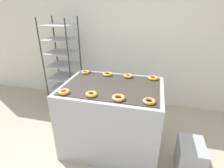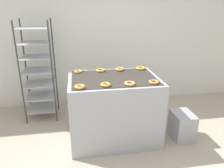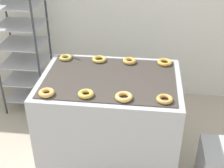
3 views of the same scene
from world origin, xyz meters
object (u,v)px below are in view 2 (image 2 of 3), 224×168
Objects in this scene: glaze_bin at (182,125)px; donut_near_left at (80,87)px; donut_far_right at (141,68)px; donut_near_midright at (130,83)px; donut_near_right at (154,82)px; fryer_machine at (114,108)px; donut_far_left at (78,71)px; donut_far_midright at (120,69)px; donut_near_midleft at (106,85)px; donut_far_midleft at (100,70)px; baking_rack_cart at (39,70)px.

glaze_bin is 3.09× the size of donut_near_left.
glaze_bin is at bearing -45.32° from donut_far_right.
donut_near_midright reaches higher than glaze_bin.
fryer_machine is at bearing 146.28° from donut_near_right.
donut_near_right is 1.19m from donut_far_left.
fryer_machine is 1.10m from glaze_bin.
glaze_bin is (1.04, -0.20, -0.28)m from fryer_machine.
donut_far_midright reaches higher than donut_near_right.
donut_near_midleft reaches higher than fryer_machine.
fryer_machine is 9.63× the size of donut_near_midleft.
glaze_bin is 1.53m from donut_far_midleft.
donut_far_left reaches higher than glaze_bin.
fryer_machine is 0.79m from donut_far_right.
donut_near_midright is at bearing -45.41° from donut_far_left.
donut_far_right is at bearing 88.53° from donut_near_right.
donut_far_right is at bearing -17.46° from baking_rack_cart.
donut_near_midleft is 0.94× the size of donut_far_midleft.
donut_far_left is at bearing 146.33° from fryer_machine.
donut_near_midright is 0.33m from donut_near_right.
donut_far_left is at bearing 179.73° from donut_far_midright.
donut_near_midleft is (-1.20, -0.13, 0.79)m from glaze_bin.
donut_near_right is 0.95× the size of donut_far_right.
donut_far_left is (-0.50, 0.33, 0.51)m from fryer_machine.
baking_rack_cart is at bearing 119.28° from donut_near_left.
donut_far_midright is (-0.33, 0.65, 0.00)m from donut_near_right.
donut_near_left reaches higher than fryer_machine.
donut_near_right is 1.01× the size of donut_far_midright.
donut_near_midleft is 0.92× the size of donut_near_midright.
donut_far_left is at bearing 117.21° from donut_near_midleft.
fryer_machine is at bearing -145.59° from donut_far_right.
donut_near_midleft is 0.32m from donut_near_midright.
baking_rack_cart reaches higher than donut_near_midleft.
donut_far_midright is at bearing 64.87° from fryer_machine.
donut_far_midleft is (-0.15, 0.34, 0.51)m from fryer_machine.
donut_far_midleft is at bearing -27.70° from baking_rack_cart.
donut_far_midright is (0.16, 0.33, 0.51)m from fryer_machine.
baking_rack_cart is 1.44m from donut_far_midright.
donut_near_midright is (-0.89, -0.13, 0.79)m from glaze_bin.
donut_near_midright is 0.76m from donut_far_right.
donut_near_left is 0.65m from donut_near_midright.
donut_near_midleft is at bearing 178.66° from donut_near_midright.
donut_near_midright is (0.32, -0.01, -0.00)m from donut_near_midleft.
donut_near_right is at bearing 1.29° from donut_near_left.
baking_rack_cart is 13.03× the size of donut_far_midright.
donut_far_midright is at bearing -0.27° from donut_far_left.
baking_rack_cart is 4.20× the size of glaze_bin.
baking_rack_cart is 12.99× the size of donut_near_midleft.
donut_far_midright reaches higher than donut_far_left.
donut_near_right reaches higher than glaze_bin.
donut_far_midleft is (-0.31, 0.67, -0.00)m from donut_near_midright.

